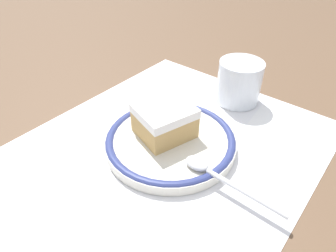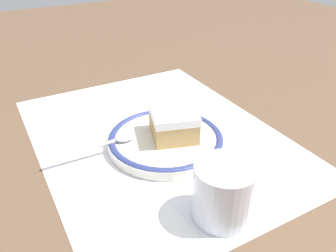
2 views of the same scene
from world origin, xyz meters
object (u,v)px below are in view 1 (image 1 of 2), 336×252
plate (168,139)px  napkin (283,134)px  spoon (213,173)px  cake_slice (164,120)px  cup (239,84)px

plate → napkin: bearing=136.8°
spoon → cake_slice: bearing=-104.8°
plate → cup: size_ratio=2.51×
plate → spoon: 0.10m
plate → cup: (-0.18, 0.02, 0.02)m
cake_slice → napkin: size_ratio=0.74×
plate → cake_slice: 0.03m
spoon → napkin: spoon is taller
spoon → cup: (-0.20, -0.08, 0.01)m
plate → napkin: plate is taller
spoon → napkin: size_ratio=1.11×
spoon → napkin: bearing=168.9°
cake_slice → cup: bearing=170.7°
plate → cake_slice: bearing=-106.9°
cake_slice → cup: size_ratio=1.22×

